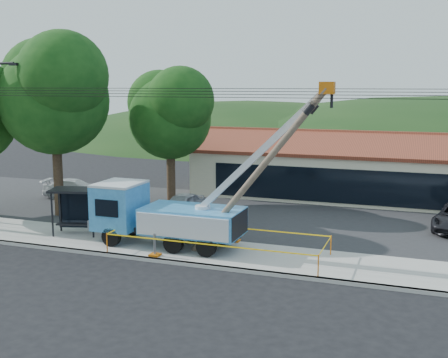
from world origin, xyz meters
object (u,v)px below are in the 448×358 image
leaning_pole (262,166)px  car_white (75,199)px  bus_shelter (77,200)px  utility_truck (164,213)px  car_silver (182,217)px

leaning_pole → car_white: bearing=151.0°
leaning_pole → bus_shelter: bearing=175.9°
leaning_pole → car_white: size_ratio=1.77×
utility_truck → car_silver: size_ratio=2.96×
car_silver → leaning_pole: bearing=-38.6°
utility_truck → leaning_pole: (4.96, -0.32, 2.57)m
utility_truck → car_white: bearing=142.2°
bus_shelter → utility_truck: bearing=-20.1°
utility_truck → leaning_pole: bearing=-3.7°
car_silver → bus_shelter: bearing=-116.3°
leaning_pole → utility_truck: bearing=176.3°
leaning_pole → car_silver: 10.21m
leaning_pole → car_silver: size_ratio=1.98×
utility_truck → car_silver: utility_truck is taller
leaning_pole → car_silver: leaning_pole is taller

